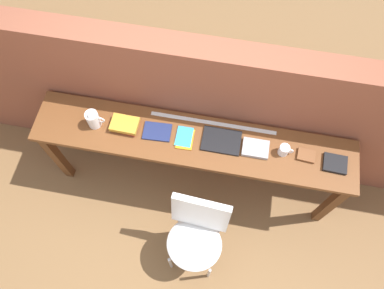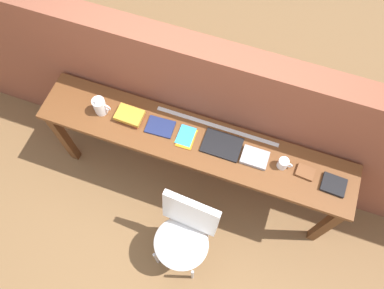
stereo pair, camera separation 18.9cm
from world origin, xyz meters
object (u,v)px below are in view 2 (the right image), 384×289
object	(u,v)px
pamphlet_pile_colourful	(186,137)
mug	(283,163)
magazine_cycling	(160,127)
book_open_centre	(222,145)
chair_white_moulded	(184,233)
pitcher_white	(100,106)
book_repair_rightmost	(334,185)
leather_journal_brown	(305,172)
book_stack_leftmost	(130,116)

from	to	relation	value
pamphlet_pile_colourful	mug	world-z (taller)	mug
magazine_cycling	book_open_centre	distance (m)	0.50
chair_white_moulded	pitcher_white	xyz separation A→B (m)	(-0.91, 0.62, 0.43)
book_open_centre	book_repair_rightmost	distance (m)	0.85
magazine_cycling	chair_white_moulded	bearing A→B (deg)	-59.40
magazine_cycling	book_repair_rightmost	bearing A→B (deg)	-4.05
book_open_centre	pitcher_white	bearing A→B (deg)	-178.16
book_open_centre	leather_journal_brown	size ratio (longest dim) A/B	2.26
pitcher_white	pamphlet_pile_colourful	size ratio (longest dim) A/B	0.96
chair_white_moulded	book_open_centre	bearing A→B (deg)	83.68
pitcher_white	mug	world-z (taller)	pitcher_white
book_stack_leftmost	mug	size ratio (longest dim) A/B	1.93
chair_white_moulded	book_stack_leftmost	xyz separation A→B (m)	(-0.68, 0.64, 0.39)
chair_white_moulded	book_open_centre	size ratio (longest dim) A/B	3.03
chair_white_moulded	magazine_cycling	bearing A→B (deg)	123.68
book_stack_leftmost	leather_journal_brown	world-z (taller)	book_stack_leftmost
chair_white_moulded	pitcher_white	bearing A→B (deg)	145.83
pamphlet_pile_colourful	book_open_centre	xyz separation A→B (m)	(0.28, 0.03, 0.00)
pitcher_white	leather_journal_brown	bearing A→B (deg)	0.83
book_repair_rightmost	mug	bearing A→B (deg)	178.55
pitcher_white	book_repair_rightmost	world-z (taller)	pitcher_white
pitcher_white	mug	bearing A→B (deg)	0.86
book_stack_leftmost	book_repair_rightmost	xyz separation A→B (m)	(1.60, -0.02, -0.02)
magazine_cycling	book_repair_rightmost	world-z (taller)	book_repair_rightmost
book_stack_leftmost	pitcher_white	bearing A→B (deg)	-175.19
magazine_cycling	mug	bearing A→B (deg)	-2.89
book_stack_leftmost	book_open_centre	bearing A→B (deg)	0.84
book_stack_leftmost	magazine_cycling	bearing A→B (deg)	-0.28
book_stack_leftmost	mug	distance (m)	1.22
pitcher_white	book_open_centre	distance (m)	0.99
pitcher_white	mug	size ratio (longest dim) A/B	1.67
pitcher_white	leather_journal_brown	distance (m)	1.63
chair_white_moulded	book_stack_leftmost	size ratio (longest dim) A/B	4.19
chair_white_moulded	book_stack_leftmost	world-z (taller)	book_stack_leftmost
book_stack_leftmost	pamphlet_pile_colourful	distance (m)	0.47
pitcher_white	book_open_centre	size ratio (longest dim) A/B	0.63
magazine_cycling	mug	world-z (taller)	mug
leather_journal_brown	book_stack_leftmost	bearing A→B (deg)	-175.28
chair_white_moulded	book_repair_rightmost	xyz separation A→B (m)	(0.93, 0.62, 0.37)
pitcher_white	book_stack_leftmost	world-z (taller)	pitcher_white
magazine_cycling	book_open_centre	world-z (taller)	book_open_centre
pamphlet_pile_colourful	mug	xyz separation A→B (m)	(0.75, 0.02, 0.04)
magazine_cycling	book_repair_rightmost	distance (m)	1.35
book_repair_rightmost	book_open_centre	bearing A→B (deg)	-179.91
magazine_cycling	book_repair_rightmost	size ratio (longest dim) A/B	1.24
pitcher_white	leather_journal_brown	world-z (taller)	pitcher_white
pamphlet_pile_colourful	leather_journal_brown	world-z (taller)	leather_journal_brown
mug	book_repair_rightmost	distance (m)	0.39
leather_journal_brown	magazine_cycling	bearing A→B (deg)	-175.19
magazine_cycling	leather_journal_brown	distance (m)	1.14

